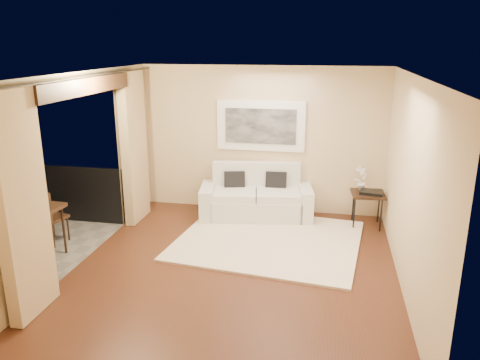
% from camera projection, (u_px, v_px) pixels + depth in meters
% --- Properties ---
extents(floor, '(5.00, 5.00, 0.00)m').
position_uv_depth(floor, '(235.00, 268.00, 6.67)').
color(floor, '#4D2716').
rests_on(floor, ground).
extents(room_shell, '(5.00, 6.40, 5.00)m').
position_uv_depth(room_shell, '(81.00, 86.00, 6.34)').
color(room_shell, white).
rests_on(room_shell, ground).
extents(balcony, '(1.81, 2.60, 1.17)m').
position_uv_depth(balcony, '(26.00, 238.00, 7.22)').
color(balcony, '#605B56').
rests_on(balcony, ground).
extents(curtains, '(0.16, 4.80, 2.64)m').
position_uv_depth(curtains, '(90.00, 170.00, 6.68)').
color(curtains, tan).
rests_on(curtains, ground).
extents(artwork, '(1.62, 0.07, 0.92)m').
position_uv_depth(artwork, '(261.00, 126.00, 8.53)').
color(artwork, white).
rests_on(artwork, room_shell).
extents(rug, '(3.10, 2.78, 0.04)m').
position_uv_depth(rug, '(269.00, 240.00, 7.55)').
color(rug, '#F8E3C7').
rests_on(rug, floor).
extents(sofa, '(2.11, 1.16, 0.96)m').
position_uv_depth(sofa, '(256.00, 199.00, 8.55)').
color(sofa, silver).
rests_on(sofa, floor).
extents(side_table, '(0.59, 0.59, 0.60)m').
position_uv_depth(side_table, '(368.00, 196.00, 8.05)').
color(side_table, black).
rests_on(side_table, floor).
extents(tray, '(0.42, 0.34, 0.05)m').
position_uv_depth(tray, '(372.00, 192.00, 7.98)').
color(tray, black).
rests_on(tray, side_table).
extents(orchid, '(0.28, 0.27, 0.44)m').
position_uv_depth(orchid, '(361.00, 178.00, 8.11)').
color(orchid, white).
rests_on(orchid, side_table).
extents(bistro_table, '(0.73, 0.73, 0.81)m').
position_uv_depth(bistro_table, '(33.00, 213.00, 6.73)').
color(bistro_table, black).
rests_on(bistro_table, balcony).
extents(balcony_chair_far, '(0.47, 0.47, 0.91)m').
position_uv_depth(balcony_chair_far, '(47.00, 214.00, 7.29)').
color(balcony_chair_far, black).
rests_on(balcony_chair_far, balcony).
extents(ice_bucket, '(0.18, 0.18, 0.20)m').
position_uv_depth(ice_bucket, '(23.00, 199.00, 6.79)').
color(ice_bucket, white).
rests_on(ice_bucket, bistro_table).
extents(candle, '(0.06, 0.06, 0.07)m').
position_uv_depth(candle, '(38.00, 203.00, 6.79)').
color(candle, red).
rests_on(candle, bistro_table).
extents(vase, '(0.04, 0.04, 0.18)m').
position_uv_depth(vase, '(24.00, 206.00, 6.51)').
color(vase, silver).
rests_on(vase, bistro_table).
extents(glass_a, '(0.06, 0.06, 0.12)m').
position_uv_depth(glass_a, '(36.00, 207.00, 6.56)').
color(glass_a, silver).
rests_on(glass_a, bistro_table).
extents(glass_b, '(0.06, 0.06, 0.12)m').
position_uv_depth(glass_b, '(44.00, 205.00, 6.67)').
color(glass_b, silver).
rests_on(glass_b, bistro_table).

